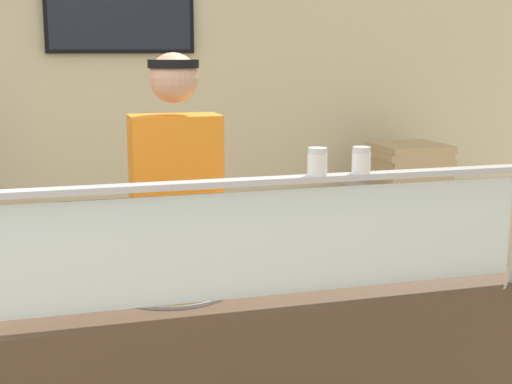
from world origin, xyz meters
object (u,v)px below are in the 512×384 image
at_px(worker_figure, 178,229).
at_px(pizza_server, 169,281).
at_px(pizza_box_stack, 409,164).
at_px(pizza_tray, 173,284).
at_px(pepper_flake_shaker, 361,162).
at_px(parmesan_shaker, 317,163).

bearing_deg(worker_figure, pizza_server, -102.90).
bearing_deg(pizza_box_stack, pizza_tray, -135.06).
bearing_deg(pepper_flake_shaker, pizza_server, 158.02).
height_order(pizza_tray, worker_figure, worker_figure).
relative_size(pizza_server, parmesan_shaker, 3.15).
bearing_deg(pizza_server, pepper_flake_shaker, -36.58).
bearing_deg(parmesan_shaker, pizza_tray, 148.53).
xyz_separation_m(parmesan_shaker, worker_figure, (-0.30, 0.90, -0.41)).
distance_m(pepper_flake_shaker, worker_figure, 1.08).
xyz_separation_m(pizza_server, pizza_box_stack, (1.94, 1.94, 0.03)).
xyz_separation_m(pizza_tray, parmesan_shaker, (0.43, -0.26, 0.45)).
distance_m(pizza_server, parmesan_shaker, 0.66).
relative_size(parmesan_shaker, pizza_box_stack, 0.19).
distance_m(parmesan_shaker, pepper_flake_shaker, 0.15).
height_order(pizza_server, pizza_box_stack, pizza_box_stack).
relative_size(parmesan_shaker, pepper_flake_shaker, 1.03).
bearing_deg(worker_figure, parmesan_shaker, -71.72).
distance_m(pizza_tray, pizza_box_stack, 2.72).
relative_size(parmesan_shaker, worker_figure, 0.05).
relative_size(pizza_server, pepper_flake_shaker, 3.24).
height_order(pizza_server, pepper_flake_shaker, pepper_flake_shaker).
xyz_separation_m(parmesan_shaker, pepper_flake_shaker, (0.15, 0.00, -0.00)).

